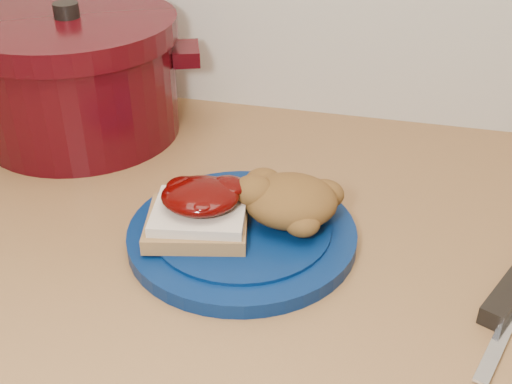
% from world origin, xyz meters
% --- Properties ---
extents(plate, '(0.27, 0.27, 0.02)m').
position_xyz_m(plate, '(-0.05, 1.46, 0.91)').
color(plate, '#051B48').
rests_on(plate, wood_countertop).
extents(sandwich, '(0.12, 0.11, 0.05)m').
position_xyz_m(sandwich, '(-0.09, 1.45, 0.94)').
color(sandwich, olive).
rests_on(sandwich, plate).
extents(stuffing_mound, '(0.11, 0.09, 0.05)m').
position_xyz_m(stuffing_mound, '(-0.00, 1.49, 0.94)').
color(stuffing_mound, brown).
rests_on(stuffing_mound, plate).
extents(butter_knife, '(0.07, 0.16, 0.00)m').
position_xyz_m(butter_knife, '(0.21, 1.40, 0.90)').
color(butter_knife, silver).
rests_on(butter_knife, wood_countertop).
extents(dutch_oven, '(0.36, 0.36, 0.18)m').
position_xyz_m(dutch_oven, '(-0.33, 1.66, 0.98)').
color(dutch_oven, '#37050A').
rests_on(dutch_oven, wood_countertop).
extents(pepper_grinder, '(0.08, 0.08, 0.14)m').
position_xyz_m(pepper_grinder, '(-0.38, 1.66, 0.97)').
color(pepper_grinder, black).
rests_on(pepper_grinder, wood_countertop).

